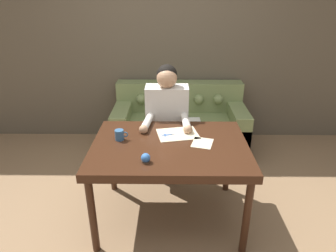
{
  "coord_description": "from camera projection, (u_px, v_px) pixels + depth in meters",
  "views": [
    {
      "loc": [
        0.13,
        -2.14,
        1.93
      ],
      "look_at": [
        0.11,
        0.22,
        0.86
      ],
      "focal_mm": 32.0,
      "sensor_mm": 36.0,
      "label": 1
    }
  ],
  "objects": [
    {
      "name": "dining_table",
      "position": [
        170.0,
        152.0,
        2.53
      ],
      "size": [
        1.3,
        0.95,
        0.76
      ],
      "color": "#381E11",
      "rests_on": "ground_plane"
    },
    {
      "name": "pin_cushion",
      "position": [
        146.0,
        158.0,
        2.22
      ],
      "size": [
        0.07,
        0.07,
        0.07
      ],
      "color": "#4C3828",
      "rests_on": "dining_table"
    },
    {
      "name": "pattern_paper_main",
      "position": [
        178.0,
        134.0,
        2.67
      ],
      "size": [
        0.4,
        0.34,
        0.0
      ],
      "color": "beige",
      "rests_on": "dining_table"
    },
    {
      "name": "person",
      "position": [
        167.0,
        125.0,
        3.12
      ],
      "size": [
        0.48,
        0.62,
        1.28
      ],
      "color": "#33281E",
      "rests_on": "ground_plane"
    },
    {
      "name": "wall_back",
      "position": [
        161.0,
        43.0,
        3.88
      ],
      "size": [
        8.0,
        0.06,
        2.6
      ],
      "color": "brown",
      "rests_on": "ground_plane"
    },
    {
      "name": "mug",
      "position": [
        120.0,
        135.0,
        2.55
      ],
      "size": [
        0.11,
        0.08,
        0.09
      ],
      "color": "#335B84",
      "rests_on": "dining_table"
    },
    {
      "name": "pattern_paper_offcut",
      "position": [
        202.0,
        143.0,
        2.51
      ],
      "size": [
        0.21,
        0.23,
        0.0
      ],
      "color": "beige",
      "rests_on": "dining_table"
    },
    {
      "name": "scissors",
      "position": [
        169.0,
        135.0,
        2.65
      ],
      "size": [
        0.22,
        0.1,
        0.01
      ],
      "color": "silver",
      "rests_on": "dining_table"
    },
    {
      "name": "couch",
      "position": [
        179.0,
        126.0,
        3.92
      ],
      "size": [
        1.65,
        0.81,
        0.83
      ],
      "color": "olive",
      "rests_on": "ground_plane"
    },
    {
      "name": "ground_plane",
      "position": [
        156.0,
        221.0,
        2.74
      ],
      "size": [
        16.0,
        16.0,
        0.0
      ],
      "primitive_type": "plane",
      "color": "#846647"
    }
  ]
}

